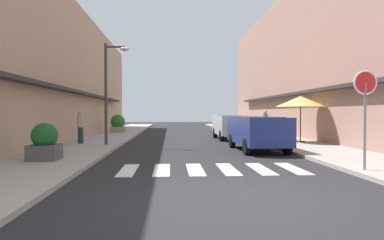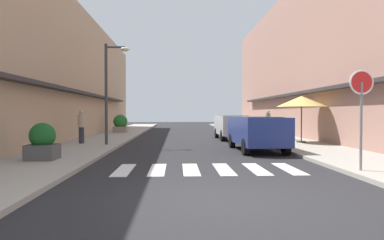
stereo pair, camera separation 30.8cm
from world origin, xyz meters
The scene contains 16 objects.
ground_plane centered at (0.00, 15.03, 0.00)m, with size 82.65×82.65×0.00m, color #232326.
sidewalk_left centered at (-5.13, 15.03, 0.06)m, with size 3.10×52.59×0.12m, color #9E998E.
sidewalk_right centered at (5.13, 15.03, 0.06)m, with size 3.10×52.59×0.12m, color #9E998E.
building_row_left centered at (-9.18, 15.90, 4.09)m, with size 5.50×35.81×8.18m.
building_row_right centered at (9.18, 15.90, 5.00)m, with size 5.50×35.81×10.00m.
crosswalk centered at (0.00, 3.52, 0.01)m, with size 5.20×2.20×0.01m.
parked_car_near centered at (2.53, 8.29, 0.92)m, with size 1.89×4.45×1.47m.
parked_car_mid centered at (2.53, 14.80, 0.92)m, with size 1.86×4.09×1.47m.
round_street_sign centered at (3.95, 2.48, 2.14)m, with size 0.65×0.07×2.63m.
street_lamp centered at (-4.03, 10.40, 3.09)m, with size 1.19×0.28×4.79m.
cafe_umbrella centered at (5.50, 11.18, 2.21)m, with size 2.55×2.55×2.37m.
planter_corner centered at (-5.22, 5.02, 0.68)m, with size 0.90×0.90×1.19m.
planter_midblock centered at (5.17, 12.98, 0.54)m, with size 0.84×0.84×0.95m.
planter_far centered at (-5.23, 20.80, 0.78)m, with size 1.08×1.08×1.38m.
pedestrian_walking_near centered at (-5.61, 11.11, 0.99)m, with size 0.34×0.34×1.65m.
pedestrian_walking_far centered at (5.89, 19.23, 1.02)m, with size 0.34×0.34×1.71m.
Camera 2 is at (-0.87, -6.50, 1.63)m, focal length 32.85 mm.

